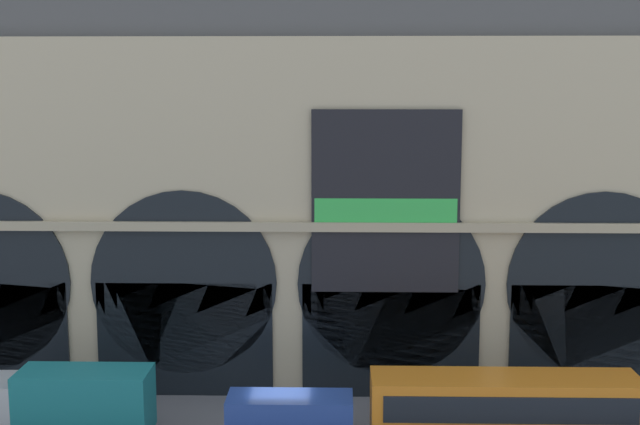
# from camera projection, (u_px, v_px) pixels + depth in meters

# --- Properties ---
(station_building) EXTENTS (51.44, 5.21, 21.17)m
(station_building) POSITION_uv_depth(u_px,v_px,m) (290.00, 180.00, 41.47)
(station_building) COLOR #BCAD8C
(station_building) RESTS_ON ground
(box_truck_midwest) EXTENTS (7.50, 2.91, 3.12)m
(box_truck_midwest) POSITION_uv_depth(u_px,v_px,m) (64.00, 403.00, 35.06)
(box_truck_midwest) COLOR #ADB2B7
(box_truck_midwest) RESTS_ON ground
(van_center) EXTENTS (5.20, 2.48, 2.20)m
(van_center) POSITION_uv_depth(u_px,v_px,m) (290.00, 418.00, 34.62)
(van_center) COLOR #28479E
(van_center) RESTS_ON ground
(bus_mideast) EXTENTS (11.00, 3.25, 3.10)m
(bus_mideast) POSITION_uv_depth(u_px,v_px,m) (505.00, 407.00, 34.34)
(bus_mideast) COLOR orange
(bus_mideast) RESTS_ON ground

